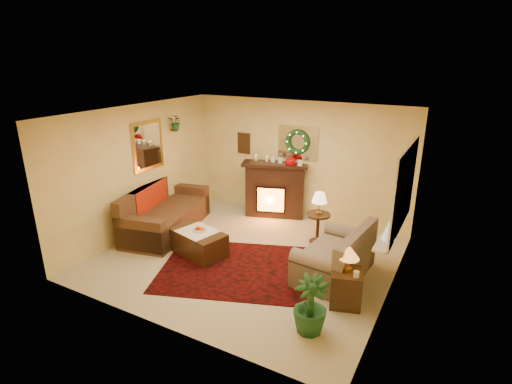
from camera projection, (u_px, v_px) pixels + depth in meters
The scene contains 31 objects.
floor at pixel (247, 257), 7.29m from camera, with size 5.00×5.00×0.00m, color beige.
ceiling at pixel (246, 113), 6.44m from camera, with size 5.00×5.00×0.00m, color white.
wall_back at pixel (298, 161), 8.73m from camera, with size 5.00×5.00×0.00m, color #EFD88C.
wall_front at pixel (157, 240), 5.00m from camera, with size 5.00×5.00×0.00m, color #EFD88C.
wall_left at pixel (138, 170), 8.00m from camera, with size 4.50×4.50×0.00m, color #EFD88C.
wall_right at pixel (397, 217), 5.73m from camera, with size 4.50×4.50×0.00m, color #EFD88C.
area_rug at pixel (237, 268), 6.88m from camera, with size 2.59×1.94×0.01m, color maroon.
sofa at pixel (166, 211), 8.25m from camera, with size 0.98×2.24×0.96m, color #4C321E.
red_throw at pixel (169, 207), 8.39m from camera, with size 0.72×1.18×0.02m, color #E20007.
fireplace at pixel (275, 192), 9.00m from camera, with size 1.28×0.41×1.18m, color black.
poinsettia at pixel (291, 162), 8.59m from camera, with size 0.23×0.23×0.23m, color #AF0307.
mantel_candle_a at pixel (256, 160), 8.94m from camera, with size 0.07×0.07×0.20m, color silver.
mantel_candle_b at pixel (267, 161), 8.86m from camera, with size 0.06×0.06×0.19m, color silver.
mantel_mirror at pixel (298, 143), 8.58m from camera, with size 0.92×0.02×0.72m, color white.
wreath at pixel (297, 142), 8.54m from camera, with size 0.55×0.55×0.11m, color #194719.
wall_art at pixel (244, 143), 9.24m from camera, with size 0.32×0.03×0.48m, color #381E11.
gold_mirror at pixel (148, 146), 8.09m from camera, with size 0.03×0.84×1.00m, color gold.
hanging_plant at pixel (176, 130), 8.57m from camera, with size 0.33×0.28×0.36m, color #194719.
loveseat at pixel (335, 252), 6.57m from camera, with size 0.88×1.52×0.88m, color #B7A48E.
window_frame at pixel (404, 189), 6.11m from camera, with size 0.03×1.86×1.36m, color white.
window_glass at pixel (403, 189), 6.12m from camera, with size 0.02×1.70×1.22m, color black.
window_sill at pixel (392, 228), 6.38m from camera, with size 0.22×1.86×0.04m, color white.
mini_tree at pixel (389, 230), 5.91m from camera, with size 0.21×0.21×0.31m, color silver.
sill_plant at pixel (400, 202), 6.89m from camera, with size 0.26×0.21×0.47m, color #195D17.
side_table_round at pixel (318, 227), 7.75m from camera, with size 0.46×0.46×0.60m, color black.
lamp_cream at pixel (319, 201), 7.55m from camera, with size 0.29×0.29×0.45m, color #FDC68F.
end_table_square at pixel (346, 288), 5.84m from camera, with size 0.44×0.44×0.54m, color black.
lamp_tiffany at pixel (349, 259), 5.69m from camera, with size 0.30×0.30×0.44m, color #FF9534.
coffee_table at pixel (198, 243), 7.35m from camera, with size 1.07×0.59×0.45m, color #47231B.
fruit_bowl at pixel (200, 231), 7.28m from camera, with size 0.24×0.24×0.06m, color beige.
floor_palm at pixel (310, 302), 5.20m from camera, with size 1.37×1.37×2.44m, color #266020.
Camera 1 is at (3.26, -5.62, 3.51)m, focal length 28.00 mm.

